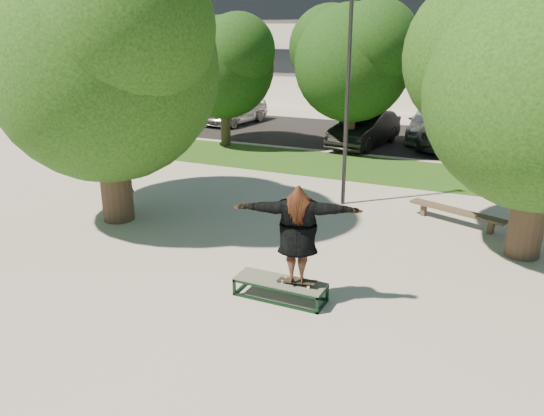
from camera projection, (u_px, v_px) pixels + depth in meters
The scene contains 16 objects.
ground at pixel (234, 259), 12.21m from camera, with size 120.00×120.00×0.00m, color gray.
grass_strip at pixel (379, 170), 19.97m from camera, with size 30.00×4.00×0.02m, color #234212.
asphalt_strip at pixel (392, 138), 25.96m from camera, with size 40.00×8.00×0.01m, color black.
tree_left at pixel (103, 54), 13.47m from camera, with size 6.96×5.95×7.12m.
bg_tree_left at pixel (223, 61), 23.17m from camera, with size 5.28×4.51×5.77m.
bg_tree_mid at pixel (351, 56), 21.75m from camera, with size 5.76×4.92×6.24m.
bg_tree_right at pixel (493, 74), 19.26m from camera, with size 5.04×4.31×5.43m.
lamppost at pixel (347, 99), 15.11m from camera, with size 0.25×0.15×6.11m.
grind_box at pixel (280, 289), 10.35m from camera, with size 1.80×0.60×0.38m.
skater_rig at pixel (298, 234), 9.83m from camera, with size 2.42×1.32×1.98m.
bystander at pixel (126, 183), 15.55m from camera, with size 0.55×0.36×1.50m, color #1C6B68.
bench at pixel (456, 212), 14.29m from camera, with size 2.62×1.30×0.41m.
car_silver_a at pixel (236, 109), 29.75m from camera, with size 1.87×4.64×1.58m, color #BBBCC0.
car_dark at pixel (365, 129), 23.85m from camera, with size 1.67×4.80×1.58m, color black.
car_grey at pixel (443, 132), 23.77m from camera, with size 2.17×4.72×1.31m, color #535357.
car_silver_b at pixel (431, 124), 25.38m from camera, with size 2.11×5.19×1.51m, color silver.
Camera 1 is at (5.53, -9.79, 4.99)m, focal length 35.00 mm.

